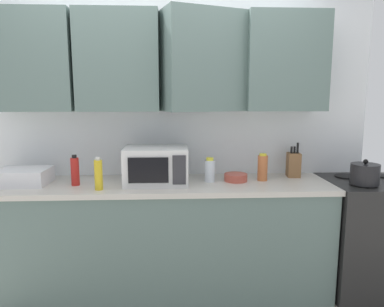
% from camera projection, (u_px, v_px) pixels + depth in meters
% --- Properties ---
extents(wall_back_with_cabinets, '(3.49, 0.51, 2.60)m').
position_uv_depth(wall_back_with_cabinets, '(162.00, 94.00, 2.86)').
color(wall_back_with_cabinets, white).
rests_on(wall_back_with_cabinets, ground_plane).
extents(counter_run, '(2.62, 0.63, 0.90)m').
position_uv_depth(counter_run, '(163.00, 238.00, 2.82)').
color(counter_run, slate).
rests_on(counter_run, ground_plane).
extents(stove_range, '(0.76, 0.64, 0.91)m').
position_uv_depth(stove_range, '(371.00, 234.00, 2.88)').
color(stove_range, black).
rests_on(stove_range, ground_plane).
extents(kettle, '(0.21, 0.21, 0.19)m').
position_uv_depth(kettle, '(365.00, 174.00, 2.65)').
color(kettle, black).
rests_on(kettle, stove_range).
extents(microwave, '(0.48, 0.37, 0.28)m').
position_uv_depth(microwave, '(156.00, 165.00, 2.71)').
color(microwave, silver).
rests_on(microwave, counter_run).
extents(dish_rack, '(0.38, 0.30, 0.12)m').
position_uv_depth(dish_rack, '(23.00, 177.00, 2.69)').
color(dish_rack, silver).
rests_on(dish_rack, counter_run).
extents(knife_block, '(0.11, 0.13, 0.29)m').
position_uv_depth(knife_block, '(293.00, 164.00, 2.94)').
color(knife_block, brown).
rests_on(knife_block, counter_run).
extents(bottle_spice_jar, '(0.08, 0.08, 0.22)m').
position_uv_depth(bottle_spice_jar, '(263.00, 168.00, 2.81)').
color(bottle_spice_jar, '#BC6638').
rests_on(bottle_spice_jar, counter_run).
extents(bottle_red_sauce, '(0.06, 0.06, 0.23)m').
position_uv_depth(bottle_red_sauce, '(75.00, 171.00, 2.65)').
color(bottle_red_sauce, red).
rests_on(bottle_red_sauce, counter_run).
extents(bottle_clear_tall, '(0.08, 0.08, 0.19)m').
position_uv_depth(bottle_clear_tall, '(210.00, 170.00, 2.77)').
color(bottle_clear_tall, silver).
rests_on(bottle_clear_tall, counter_run).
extents(bottle_yellow_mustard, '(0.06, 0.06, 0.24)m').
position_uv_depth(bottle_yellow_mustard, '(98.00, 174.00, 2.52)').
color(bottle_yellow_mustard, gold).
rests_on(bottle_yellow_mustard, counter_run).
extents(bowl_ceramic_small, '(0.18, 0.18, 0.06)m').
position_uv_depth(bowl_ceramic_small, '(236.00, 177.00, 2.80)').
color(bowl_ceramic_small, '#B24C3D').
rests_on(bowl_ceramic_small, counter_run).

